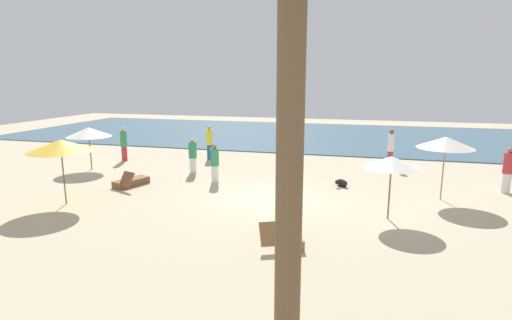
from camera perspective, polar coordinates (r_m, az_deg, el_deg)
ground_plane at (r=14.88m, az=2.15°, el=-5.63°), size 60.00×60.00×0.00m
ocean_water at (r=31.33m, az=9.04°, el=3.47°), size 48.00×16.00×0.06m
umbrella_0 at (r=15.96m, az=25.44°, el=2.27°), size 2.00×2.00×2.34m
umbrella_1 at (r=13.08m, az=18.77°, el=-0.29°), size 1.76×1.76×2.04m
umbrella_2 at (r=20.96m, az=-22.75°, el=3.69°), size 2.11×2.11×2.07m
umbrella_3 at (r=15.44m, az=-26.11°, el=1.87°), size 2.25×2.25×2.32m
lounger_0 at (r=11.15m, az=4.14°, el=-10.75°), size 1.23×1.76×0.72m
lounger_2 at (r=17.42m, az=-17.42°, el=-3.00°), size 1.09×1.75×0.73m
person_0 at (r=18.32m, az=32.27°, el=-1.24°), size 0.50×0.50×1.80m
person_1 at (r=17.20m, az=-5.90°, el=-0.44°), size 0.51×0.51×1.67m
person_2 at (r=21.01m, az=18.65°, el=1.63°), size 0.38×0.38×1.90m
person_3 at (r=22.12m, az=-6.65°, el=2.53°), size 0.40×0.40×1.85m
person_4 at (r=22.71m, az=-18.34°, el=2.20°), size 0.41×0.41×1.81m
person_5 at (r=18.99m, az=-9.01°, el=0.63°), size 0.52×0.52×1.67m
dog at (r=16.91m, az=12.09°, el=-3.18°), size 0.61×0.63×0.32m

